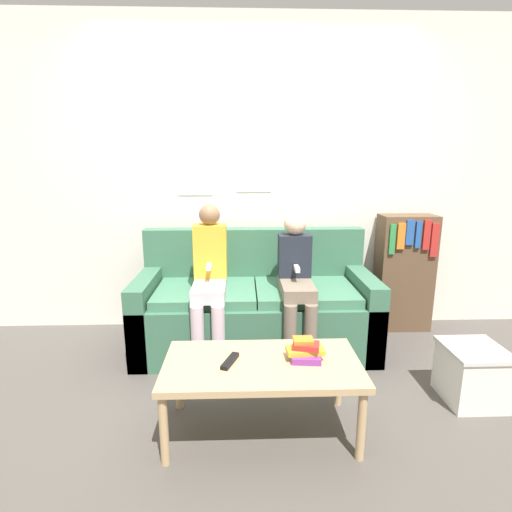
% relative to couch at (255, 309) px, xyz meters
% --- Properties ---
extents(ground_plane, '(10.00, 10.00, 0.00)m').
position_rel_couch_xyz_m(ground_plane, '(0.00, -0.51, -0.31)').
color(ground_plane, '#4C4742').
extents(wall_back, '(8.00, 0.07, 2.60)m').
position_rel_couch_xyz_m(wall_back, '(-0.00, 0.49, 0.99)').
color(wall_back, silver).
rests_on(wall_back, ground_plane).
extents(couch, '(1.81, 0.79, 0.91)m').
position_rel_couch_xyz_m(couch, '(0.00, 0.00, 0.00)').
color(couch, '#38664C').
rests_on(couch, ground_plane).
extents(coffee_table, '(1.04, 0.54, 0.41)m').
position_rel_couch_xyz_m(coffee_table, '(-0.00, -1.06, 0.06)').
color(coffee_table, tan).
rests_on(coffee_table, ground_plane).
extents(person_left, '(0.24, 0.55, 1.14)m').
position_rel_couch_xyz_m(person_left, '(-0.34, -0.19, 0.33)').
color(person_left, silver).
rests_on(person_left, ground_plane).
extents(person_right, '(0.24, 0.55, 1.08)m').
position_rel_couch_xyz_m(person_right, '(0.29, -0.20, 0.31)').
color(person_right, '#756656').
rests_on(person_right, ground_plane).
extents(tv_remote, '(0.10, 0.17, 0.02)m').
position_rel_couch_xyz_m(tv_remote, '(-0.17, -1.06, 0.12)').
color(tv_remote, black).
rests_on(tv_remote, coffee_table).
extents(book_stack, '(0.20, 0.17, 0.11)m').
position_rel_couch_xyz_m(book_stack, '(0.23, -1.03, 0.16)').
color(book_stack, '#7A3389').
rests_on(book_stack, coffee_table).
extents(bookshelf, '(0.46, 0.26, 1.01)m').
position_rel_couch_xyz_m(bookshelf, '(1.30, 0.32, 0.20)').
color(bookshelf, brown).
rests_on(bookshelf, ground_plane).
extents(storage_box, '(0.34, 0.37, 0.35)m').
position_rel_couch_xyz_m(storage_box, '(1.30, -0.81, -0.13)').
color(storage_box, silver).
rests_on(storage_box, ground_plane).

